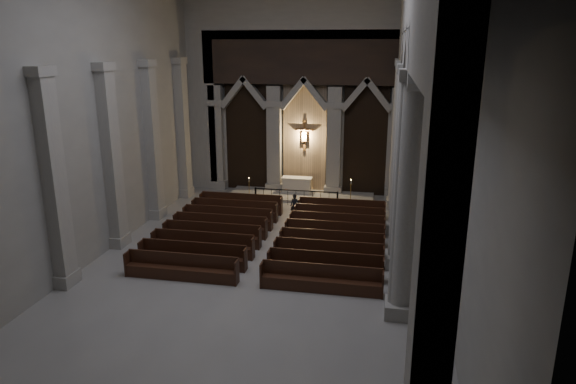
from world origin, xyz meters
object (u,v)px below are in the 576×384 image
object	(u,v)px
pews	(273,237)
altar	(297,185)
altar_rail	(296,195)
worshipper	(295,206)
candle_stand_left	(249,194)
candle_stand_right	(350,200)

from	to	relation	value
pews	altar	bearing A→B (deg)	92.31
altar	altar_rail	distance (m)	2.21
altar_rail	worshipper	distance (m)	2.13
worshipper	altar_rail	bearing A→B (deg)	112.34
altar_rail	candle_stand_left	size ratio (longest dim) A/B	3.39
candle_stand_left	candle_stand_right	xyz separation A→B (m)	(5.84, -0.17, 0.06)
altar	candle_stand_right	size ratio (longest dim) A/B	1.12
candle_stand_right	pews	size ratio (longest dim) A/B	0.16
pews	candle_stand_right	bearing A→B (deg)	63.68
candle_stand_left	candle_stand_right	size ratio (longest dim) A/B	0.87
candle_stand_right	worshipper	bearing A→B (deg)	-139.51
altar	candle_stand_left	size ratio (longest dim) A/B	1.29
altar	altar_rail	xyz separation A→B (m)	(0.33, -2.19, 0.00)
altar	candle_stand_left	distance (m)	3.07
altar	pews	bearing A→B (deg)	-87.69
candle_stand_left	worshipper	distance (m)	4.00
candle_stand_right	worshipper	size ratio (longest dim) A/B	1.26
altar_rail	altar	bearing A→B (deg)	98.48
altar	worshipper	bearing A→B (deg)	-81.76
candle_stand_right	pews	world-z (taller)	candle_stand_right
candle_stand_left	worshipper	world-z (taller)	candle_stand_left
altar_rail	pews	distance (m)	5.90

